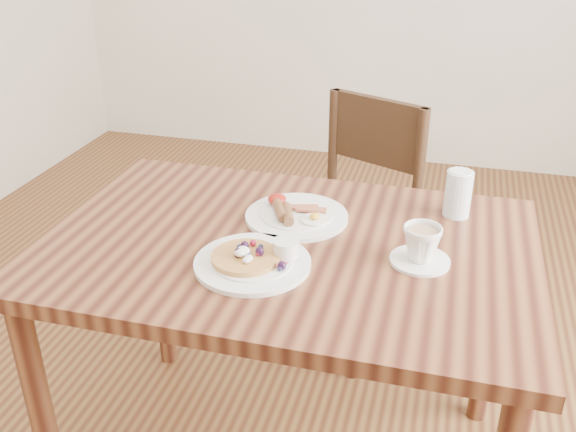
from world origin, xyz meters
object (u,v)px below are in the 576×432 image
(pancake_plate, at_px, (254,260))
(water_glass, at_px, (458,194))
(teacup_saucer, at_px, (421,246))
(dining_table, at_px, (288,275))
(breakfast_plate, at_px, (295,215))
(chair_far, at_px, (353,212))

(pancake_plate, bearing_deg, water_glass, 41.20)
(teacup_saucer, distance_m, water_glass, 0.28)
(pancake_plate, xyz_separation_m, teacup_saucer, (0.37, 0.11, 0.03))
(dining_table, xyz_separation_m, breakfast_plate, (-0.01, 0.12, 0.11))
(chair_far, xyz_separation_m, water_glass, (0.34, -0.45, 0.32))
(chair_far, bearing_deg, water_glass, 150.72)
(teacup_saucer, bearing_deg, chair_far, 110.74)
(chair_far, relative_size, teacup_saucer, 6.29)
(dining_table, xyz_separation_m, water_glass, (0.39, 0.26, 0.16))
(chair_far, relative_size, breakfast_plate, 3.26)
(dining_table, bearing_deg, water_glass, 33.11)
(pancake_plate, distance_m, water_glass, 0.58)
(pancake_plate, xyz_separation_m, breakfast_plate, (0.03, 0.25, -0.00))
(water_glass, bearing_deg, dining_table, -146.89)
(dining_table, xyz_separation_m, chair_far, (0.05, 0.71, -0.16))
(pancake_plate, height_order, breakfast_plate, pancake_plate)
(breakfast_plate, height_order, water_glass, water_glass)
(pancake_plate, bearing_deg, teacup_saucer, 17.17)
(breakfast_plate, height_order, teacup_saucer, teacup_saucer)
(dining_table, distance_m, teacup_saucer, 0.35)
(chair_far, xyz_separation_m, teacup_saucer, (0.27, -0.72, 0.30))
(pancake_plate, bearing_deg, chair_far, 83.69)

